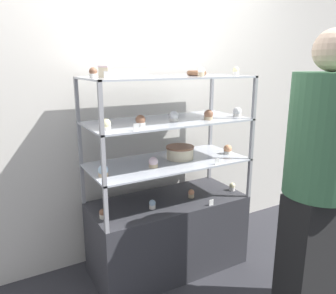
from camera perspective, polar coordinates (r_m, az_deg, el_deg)
The scene contains 29 objects.
ground_plane at distance 2.77m, azimuth 0.00°, elevation -19.95°, with size 20.00×20.00×0.00m, color #2D2D33.
back_wall at distance 2.67m, azimuth -4.40°, elevation 8.66°, with size 8.00×0.05×2.60m.
display_base at distance 2.62m, azimuth 0.00°, elevation -14.83°, with size 1.16×0.53×0.57m.
display_riser_lower at distance 2.40m, azimuth 0.00°, elevation -2.89°, with size 1.16×0.53×0.30m.
display_riser_middle at distance 2.33m, azimuth 0.00°, elevation 4.27°, with size 1.16×0.53×0.30m.
display_riser_upper at distance 2.29m, azimuth 0.00°, elevation 11.75°, with size 1.16×0.53×0.30m.
layer_cake_centerpiece at distance 2.45m, azimuth 2.10°, elevation -0.93°, with size 0.21×0.21×0.10m.
sheet_cake_frosted at distance 2.12m, azimuth -7.93°, elevation 12.89°, with size 0.26×0.18×0.07m.
cupcake_0 at distance 2.25m, azimuth -11.29°, elevation -11.32°, with size 0.05×0.05×0.07m.
cupcake_1 at distance 2.35m, azimuth -2.74°, elevation -9.93°, with size 0.05×0.05×0.07m.
cupcake_2 at distance 2.53m, azimuth 4.07°, elevation -8.09°, with size 0.05×0.05×0.07m.
cupcake_3 at distance 2.71m, azimuth 11.12°, elevation -6.80°, with size 0.05×0.05×0.07m.
price_tag_0 at distance 2.41m, azimuth 7.55°, elevation -9.57°, with size 0.04×0.00×0.04m.
cupcake_4 at distance 2.11m, azimuth -11.22°, elevation -4.14°, with size 0.07×0.07×0.07m.
cupcake_5 at distance 2.24m, azimuth -2.57°, elevation -2.72°, with size 0.07×0.07×0.07m.
cupcake_6 at distance 2.62m, azimuth 10.34°, elevation -0.46°, with size 0.07×0.07×0.07m.
price_tag_1 at distance 2.33m, azimuth 8.56°, elevation -2.52°, with size 0.04×0.00×0.04m.
cupcake_7 at distance 1.99m, azimuth -10.82°, elevation 3.81°, with size 0.06×0.06×0.07m.
cupcake_8 at distance 2.10m, azimuth -4.81°, elevation 4.56°, with size 0.06×0.06×0.07m.
cupcake_9 at distance 2.26m, azimuth 1.03°, elevation 5.31°, with size 0.06×0.06×0.07m.
cupcake_10 at distance 2.35m, azimuth 7.07°, elevation 5.53°, with size 0.06×0.06×0.07m.
cupcake_11 at distance 2.52m, azimuth 11.95°, elevation 5.93°, with size 0.06×0.06×0.07m.
price_tag_2 at distance 1.95m, azimuth -5.55°, elevation 3.43°, with size 0.04×0.00×0.04m.
cupcake_12 at distance 2.02m, azimuth -12.90°, elevation 12.47°, with size 0.05×0.05×0.06m.
cupcake_13 at distance 2.28m, azimuth 5.80°, elevation 12.91°, with size 0.05×0.05×0.06m.
cupcake_14 at distance 2.51m, azimuth 11.72°, elevation 12.82°, with size 0.05×0.05×0.06m.
price_tag_3 at distance 1.85m, azimuth -10.57°, elevation 12.17°, with size 0.04×0.00×0.04m.
donut_glazed at distance 2.43m, azimuth 4.99°, elevation 12.71°, with size 0.14×0.14×0.04m.
customer_figure at distance 2.11m, azimuth 24.91°, elevation -4.34°, with size 0.41×0.41×1.75m.
Camera 1 is at (-1.13, -1.99, 1.56)m, focal length 35.00 mm.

